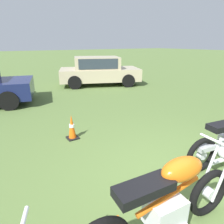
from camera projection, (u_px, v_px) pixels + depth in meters
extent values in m
plane|color=#567038|center=(196.00, 190.00, 2.97)|extent=(120.00, 120.00, 0.00)
torus|color=black|center=(209.00, 193.00, 2.47)|extent=(0.66, 0.15, 0.65)
cylinder|color=silver|center=(209.00, 193.00, 2.47)|extent=(0.15, 0.11, 0.14)
cylinder|color=silver|center=(210.00, 166.00, 2.46)|extent=(0.27, 0.06, 0.73)
cylinder|color=silver|center=(224.00, 174.00, 2.31)|extent=(0.27, 0.06, 0.73)
cube|color=silver|center=(165.00, 211.00, 2.13)|extent=(0.43, 0.34, 0.32)
cylinder|color=orange|center=(169.00, 195.00, 2.08)|extent=(0.82, 0.14, 0.23)
ellipsoid|color=orange|center=(182.00, 169.00, 2.05)|extent=(0.54, 0.31, 0.24)
cube|color=black|center=(144.00, 189.00, 1.86)|extent=(0.62, 0.30, 0.10)
cylinder|color=silver|center=(224.00, 145.00, 2.29)|extent=(0.09, 0.64, 0.03)
torus|color=black|center=(201.00, 155.00, 3.31)|extent=(0.64, 0.19, 0.64)
cylinder|color=silver|center=(201.00, 155.00, 3.31)|extent=(0.15, 0.12, 0.14)
cube|color=black|center=(224.00, 126.00, 3.32)|extent=(0.63, 0.34, 0.10)
cube|color=#B7BABF|center=(205.00, 147.00, 3.29)|extent=(0.38, 0.24, 0.08)
cylinder|color=black|center=(16.00, 89.00, 7.96)|extent=(0.68, 0.38, 0.64)
cylinder|color=black|center=(9.00, 101.00, 6.43)|extent=(0.68, 0.38, 0.64)
cube|color=#BCAD8C|center=(100.00, 74.00, 10.29)|extent=(4.40, 3.24, 0.60)
cube|color=#BCAD8C|center=(97.00, 63.00, 10.07)|extent=(2.67, 2.36, 0.60)
cube|color=#2D3842|center=(97.00, 62.00, 10.07)|extent=(2.38, 2.27, 0.48)
cylinder|color=black|center=(121.00, 75.00, 11.36)|extent=(0.68, 0.45, 0.64)
cylinder|color=black|center=(128.00, 81.00, 9.80)|extent=(0.68, 0.45, 0.64)
cylinder|color=black|center=(75.00, 77.00, 10.94)|extent=(0.68, 0.45, 0.64)
cylinder|color=black|center=(75.00, 82.00, 9.37)|extent=(0.68, 0.45, 0.64)
cone|color=#EA590F|center=(72.00, 127.00, 4.49)|extent=(0.18, 0.18, 0.59)
cube|color=black|center=(73.00, 138.00, 4.58)|extent=(0.25, 0.25, 0.03)
cylinder|color=white|center=(72.00, 126.00, 4.48)|extent=(0.12, 0.12, 0.07)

